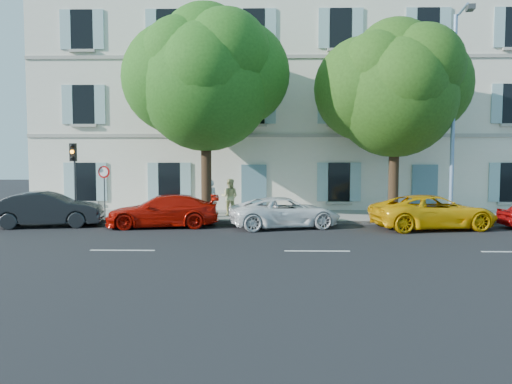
{
  "coord_description": "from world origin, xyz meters",
  "views": [
    {
      "loc": [
        -1.57,
        -19.14,
        2.87
      ],
      "look_at": [
        -2.0,
        2.0,
        1.4
      ],
      "focal_mm": 35.0,
      "sensor_mm": 36.0,
      "label": 1
    }
  ],
  "objects_px": {
    "car_white_coupe": "(285,212)",
    "tree_right": "(395,95)",
    "pedestrian_b": "(230,197)",
    "car_red_coupe": "(163,211)",
    "car_yellow_supercar": "(433,212)",
    "road_sign": "(104,181)",
    "car_dark_sedan": "(48,209)",
    "street_lamp": "(455,104)",
    "tree_left": "(206,85)",
    "traffic_light": "(74,164)",
    "pedestrian_a": "(210,198)"
  },
  "relations": [
    {
      "from": "car_yellow_supercar",
      "to": "street_lamp",
      "type": "bearing_deg",
      "value": -50.48
    },
    {
      "from": "car_red_coupe",
      "to": "street_lamp",
      "type": "height_order",
      "value": "street_lamp"
    },
    {
      "from": "car_white_coupe",
      "to": "car_yellow_supercar",
      "type": "distance_m",
      "value": 5.94
    },
    {
      "from": "car_white_coupe",
      "to": "road_sign",
      "type": "height_order",
      "value": "road_sign"
    },
    {
      "from": "car_dark_sedan",
      "to": "car_white_coupe",
      "type": "bearing_deg",
      "value": -101.27
    },
    {
      "from": "car_red_coupe",
      "to": "car_white_coupe",
      "type": "bearing_deg",
      "value": 81.78
    },
    {
      "from": "road_sign",
      "to": "pedestrian_b",
      "type": "distance_m",
      "value": 5.72
    },
    {
      "from": "car_white_coupe",
      "to": "car_red_coupe",
      "type": "bearing_deg",
      "value": 74.41
    },
    {
      "from": "street_lamp",
      "to": "car_yellow_supercar",
      "type": "bearing_deg",
      "value": -130.71
    },
    {
      "from": "traffic_light",
      "to": "pedestrian_b",
      "type": "distance_m",
      "value": 7.08
    },
    {
      "from": "pedestrian_b",
      "to": "tree_left",
      "type": "bearing_deg",
      "value": 48.82
    },
    {
      "from": "tree_right",
      "to": "street_lamp",
      "type": "distance_m",
      "value": 2.56
    },
    {
      "from": "car_red_coupe",
      "to": "car_white_coupe",
      "type": "xyz_separation_m",
      "value": [
        5.02,
        -0.08,
        -0.04
      ]
    },
    {
      "from": "street_lamp",
      "to": "pedestrian_b",
      "type": "xyz_separation_m",
      "value": [
        -9.73,
        1.84,
        -4.13
      ]
    },
    {
      "from": "car_dark_sedan",
      "to": "car_yellow_supercar",
      "type": "bearing_deg",
      "value": -102.01
    },
    {
      "from": "car_white_coupe",
      "to": "street_lamp",
      "type": "relative_size",
      "value": 0.51
    },
    {
      "from": "car_white_coupe",
      "to": "street_lamp",
      "type": "distance_m",
      "value": 8.63
    },
    {
      "from": "tree_left",
      "to": "road_sign",
      "type": "xyz_separation_m",
      "value": [
        -4.46,
        -0.65,
        -4.28
      ]
    },
    {
      "from": "car_dark_sedan",
      "to": "tree_left",
      "type": "xyz_separation_m",
      "value": [
        6.33,
        2.21,
        5.4
      ]
    },
    {
      "from": "tree_right",
      "to": "pedestrian_b",
      "type": "height_order",
      "value": "tree_right"
    },
    {
      "from": "road_sign",
      "to": "street_lamp",
      "type": "xyz_separation_m",
      "value": [
        15.19,
        -0.37,
        3.29
      ]
    },
    {
      "from": "car_dark_sedan",
      "to": "traffic_light",
      "type": "bearing_deg",
      "value": -37.8
    },
    {
      "from": "car_white_coupe",
      "to": "tree_right",
      "type": "relative_size",
      "value": 0.53
    },
    {
      "from": "pedestrian_a",
      "to": "pedestrian_b",
      "type": "height_order",
      "value": "pedestrian_b"
    },
    {
      "from": "car_red_coupe",
      "to": "tree_right",
      "type": "bearing_deg",
      "value": 95.54
    },
    {
      "from": "tree_left",
      "to": "tree_right",
      "type": "distance_m",
      "value": 8.48
    },
    {
      "from": "car_dark_sedan",
      "to": "road_sign",
      "type": "relative_size",
      "value": 1.87
    },
    {
      "from": "car_yellow_supercar",
      "to": "tree_left",
      "type": "xyz_separation_m",
      "value": [
        -9.41,
        2.55,
        5.44
      ]
    },
    {
      "from": "car_dark_sedan",
      "to": "tree_left",
      "type": "height_order",
      "value": "tree_left"
    },
    {
      "from": "car_dark_sedan",
      "to": "car_yellow_supercar",
      "type": "height_order",
      "value": "car_dark_sedan"
    },
    {
      "from": "tree_right",
      "to": "pedestrian_a",
      "type": "xyz_separation_m",
      "value": [
        -8.31,
        0.08,
        -4.64
      ]
    },
    {
      "from": "car_yellow_supercar",
      "to": "road_sign",
      "type": "xyz_separation_m",
      "value": [
        -13.87,
        1.9,
        1.16
      ]
    },
    {
      "from": "car_dark_sedan",
      "to": "tree_right",
      "type": "relative_size",
      "value": 0.51
    },
    {
      "from": "tree_left",
      "to": "pedestrian_a",
      "type": "relative_size",
      "value": 5.49
    },
    {
      "from": "traffic_light",
      "to": "tree_left",
      "type": "bearing_deg",
      "value": 9.46
    },
    {
      "from": "car_dark_sedan",
      "to": "car_white_coupe",
      "type": "relative_size",
      "value": 0.98
    },
    {
      "from": "tree_right",
      "to": "pedestrian_b",
      "type": "distance_m",
      "value": 8.82
    },
    {
      "from": "tree_right",
      "to": "pedestrian_b",
      "type": "bearing_deg",
      "value": 174.17
    },
    {
      "from": "car_yellow_supercar",
      "to": "traffic_light",
      "type": "bearing_deg",
      "value": 74.15
    },
    {
      "from": "car_yellow_supercar",
      "to": "traffic_light",
      "type": "relative_size",
      "value": 1.48
    },
    {
      "from": "car_red_coupe",
      "to": "pedestrian_a",
      "type": "height_order",
      "value": "pedestrian_a"
    },
    {
      "from": "car_white_coupe",
      "to": "tree_right",
      "type": "xyz_separation_m",
      "value": [
        4.99,
        2.36,
        5.01
      ]
    },
    {
      "from": "car_white_coupe",
      "to": "tree_left",
      "type": "distance_m",
      "value": 6.9
    },
    {
      "from": "car_white_coupe",
      "to": "road_sign",
      "type": "relative_size",
      "value": 1.92
    },
    {
      "from": "pedestrian_b",
      "to": "road_sign",
      "type": "bearing_deg",
      "value": 24.45
    },
    {
      "from": "traffic_light",
      "to": "road_sign",
      "type": "bearing_deg",
      "value": 13.55
    },
    {
      "from": "car_red_coupe",
      "to": "car_yellow_supercar",
      "type": "distance_m",
      "value": 10.95
    },
    {
      "from": "car_dark_sedan",
      "to": "car_yellow_supercar",
      "type": "relative_size",
      "value": 0.89
    },
    {
      "from": "traffic_light",
      "to": "road_sign",
      "type": "distance_m",
      "value": 1.45
    },
    {
      "from": "car_yellow_supercar",
      "to": "traffic_light",
      "type": "height_order",
      "value": "traffic_light"
    }
  ]
}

